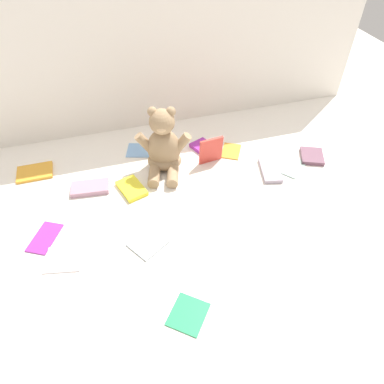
% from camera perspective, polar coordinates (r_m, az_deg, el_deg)
% --- Properties ---
extents(ground_plane, '(3.20, 3.20, 0.00)m').
position_cam_1_polar(ground_plane, '(1.27, -0.72, -0.14)').
color(ground_plane, silver).
extents(backdrop_drape, '(1.84, 0.03, 0.64)m').
position_cam_1_polar(backdrop_drape, '(1.50, -6.33, 21.74)').
color(backdrop_drape, silver).
rests_on(backdrop_drape, ground_plane).
extents(teddy_bear, '(0.21, 0.21, 0.25)m').
position_cam_1_polar(teddy_bear, '(1.32, -4.63, 7.25)').
color(teddy_bear, '#9E7F5B').
rests_on(teddy_bear, ground_plane).
extents(book_case_0, '(0.10, 0.03, 0.11)m').
position_cam_1_polar(book_case_0, '(1.37, 3.08, 6.74)').
color(book_case_0, '#CE3D32').
rests_on(book_case_0, ground_plane).
extents(book_case_1, '(0.14, 0.12, 0.01)m').
position_cam_1_polar(book_case_1, '(1.47, -8.06, 6.77)').
color(book_case_1, '#74A4D9').
rests_on(book_case_1, ground_plane).
extents(book_case_2, '(0.10, 0.15, 0.02)m').
position_cam_1_polar(book_case_2, '(1.38, 12.56, 3.50)').
color(book_case_2, '#A394A5').
rests_on(book_case_2, ground_plane).
extents(book_case_3, '(0.12, 0.13, 0.02)m').
position_cam_1_polar(book_case_3, '(1.49, 18.85, 5.53)').
color(book_case_3, '#664051').
rests_on(book_case_3, ground_plane).
extents(book_case_4, '(0.11, 0.13, 0.02)m').
position_cam_1_polar(book_case_4, '(1.29, -9.76, 0.58)').
color(book_case_4, yellow).
rests_on(book_case_4, ground_plane).
extents(book_case_5, '(0.14, 0.13, 0.01)m').
position_cam_1_polar(book_case_5, '(1.12, -7.20, -8.18)').
color(book_case_5, '#9BA5A8').
rests_on(book_case_5, ground_plane).
extents(book_case_6, '(0.11, 0.12, 0.02)m').
position_cam_1_polar(book_case_6, '(1.46, 1.91, 7.23)').
color(book_case_6, purple).
rests_on(book_case_6, ground_plane).
extents(book_case_7, '(0.11, 0.12, 0.01)m').
position_cam_1_polar(book_case_7, '(1.46, 6.36, 6.68)').
color(book_case_7, orange).
rests_on(book_case_7, ground_plane).
extents(book_case_8, '(0.13, 0.09, 0.01)m').
position_cam_1_polar(book_case_8, '(1.47, -24.11, 2.94)').
color(book_case_8, orange).
rests_on(book_case_8, ground_plane).
extents(book_case_9, '(0.13, 0.14, 0.01)m').
position_cam_1_polar(book_case_9, '(0.98, -0.64, -19.13)').
color(book_case_9, '#249157').
rests_on(book_case_9, ground_plane).
extents(book_case_10, '(0.12, 0.11, 0.01)m').
position_cam_1_polar(book_case_10, '(1.14, -20.07, -10.12)').
color(book_case_10, white).
rests_on(book_case_10, ground_plane).
extents(book_case_11, '(0.14, 0.09, 0.02)m').
position_cam_1_polar(book_case_11, '(1.32, -16.20, 0.67)').
color(book_case_11, '#AA7B90').
rests_on(book_case_11, ground_plane).
extents(book_case_12, '(0.14, 0.14, 0.01)m').
position_cam_1_polar(book_case_12, '(1.42, 16.01, 4.01)').
color(book_case_12, '#8BA399').
rests_on(book_case_12, ground_plane).
extents(book_case_13, '(0.12, 0.14, 0.01)m').
position_cam_1_polar(book_case_13, '(1.22, -22.76, -6.77)').
color(book_case_13, '#912B90').
rests_on(book_case_13, ground_plane).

